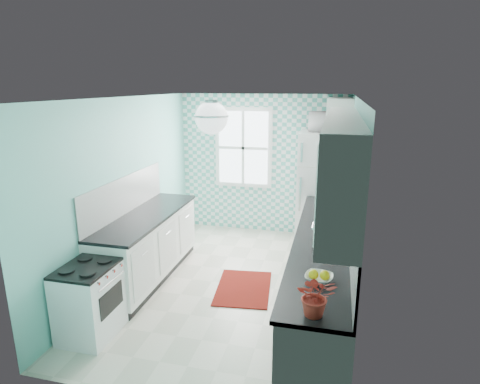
% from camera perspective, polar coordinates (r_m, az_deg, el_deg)
% --- Properties ---
extents(floor, '(3.00, 4.40, 0.02)m').
position_cam_1_polar(floor, '(5.66, -1.12, -13.03)').
color(floor, beige).
rests_on(floor, ground).
extents(ceiling, '(3.00, 4.40, 0.02)m').
position_cam_1_polar(ceiling, '(5.00, -1.27, 13.38)').
color(ceiling, white).
rests_on(ceiling, wall_back).
extents(wall_back, '(3.00, 0.02, 2.50)m').
position_cam_1_polar(wall_back, '(7.29, 3.26, 3.92)').
color(wall_back, '#73CBBD').
rests_on(wall_back, floor).
extents(wall_front, '(3.00, 0.02, 2.50)m').
position_cam_1_polar(wall_front, '(3.24, -11.42, -11.03)').
color(wall_front, '#73CBBD').
rests_on(wall_front, floor).
extents(wall_left, '(0.02, 4.40, 2.50)m').
position_cam_1_polar(wall_left, '(5.75, -15.89, 0.32)').
color(wall_left, '#73CBBD').
rests_on(wall_left, floor).
extents(wall_right, '(0.02, 4.40, 2.50)m').
position_cam_1_polar(wall_right, '(5.03, 15.68, -1.74)').
color(wall_right, '#73CBBD').
rests_on(wall_right, floor).
extents(accent_wall, '(3.00, 0.01, 2.50)m').
position_cam_1_polar(accent_wall, '(7.27, 3.23, 3.89)').
color(accent_wall, '#4FAFA0').
rests_on(accent_wall, wall_back).
extents(window, '(1.04, 0.05, 1.44)m').
position_cam_1_polar(window, '(7.26, 0.49, 6.30)').
color(window, white).
rests_on(window, wall_back).
extents(backsplash_right, '(0.02, 3.60, 0.51)m').
position_cam_1_polar(backsplash_right, '(4.67, 15.50, -3.76)').
color(backsplash_right, white).
rests_on(backsplash_right, wall_right).
extents(backsplash_left, '(0.02, 2.15, 0.51)m').
position_cam_1_polar(backsplash_left, '(5.69, -16.03, -0.41)').
color(backsplash_left, white).
rests_on(backsplash_left, wall_left).
extents(upper_cabinets_right, '(0.33, 3.20, 0.90)m').
position_cam_1_polar(upper_cabinets_right, '(4.29, 14.17, 4.46)').
color(upper_cabinets_right, white).
rests_on(upper_cabinets_right, wall_right).
extents(upper_cabinet_fridge, '(0.40, 0.74, 0.40)m').
position_cam_1_polar(upper_cabinet_fridge, '(6.67, 14.04, 11.14)').
color(upper_cabinet_fridge, white).
rests_on(upper_cabinet_fridge, wall_right).
extents(ceiling_light, '(0.34, 0.34, 0.35)m').
position_cam_1_polar(ceiling_light, '(4.24, -4.08, 10.52)').
color(ceiling_light, silver).
rests_on(ceiling_light, ceiling).
extents(base_cabinets_right, '(0.60, 3.60, 0.90)m').
position_cam_1_polar(base_cabinets_right, '(4.95, 11.48, -11.75)').
color(base_cabinets_right, white).
rests_on(base_cabinets_right, floor).
extents(countertop_right, '(0.63, 3.60, 0.04)m').
position_cam_1_polar(countertop_right, '(4.76, 11.60, -6.67)').
color(countertop_right, black).
rests_on(countertop_right, base_cabinets_right).
extents(base_cabinets_left, '(0.60, 2.15, 0.90)m').
position_cam_1_polar(base_cabinets_left, '(5.80, -12.99, -7.71)').
color(base_cabinets_left, white).
rests_on(base_cabinets_left, floor).
extents(countertop_left, '(0.63, 2.15, 0.04)m').
position_cam_1_polar(countertop_left, '(5.63, -13.13, -3.31)').
color(countertop_left, black).
rests_on(countertop_left, base_cabinets_left).
extents(fridge, '(0.84, 0.83, 1.92)m').
position_cam_1_polar(fridge, '(6.85, 11.77, 0.42)').
color(fridge, white).
rests_on(fridge, floor).
extents(stove, '(0.53, 0.66, 0.79)m').
position_cam_1_polar(stove, '(4.75, -20.57, -14.15)').
color(stove, white).
rests_on(stove, floor).
extents(sink, '(0.46, 0.39, 0.53)m').
position_cam_1_polar(sink, '(5.68, 12.22, -2.97)').
color(sink, silver).
rests_on(sink, countertop_right).
extents(rug, '(0.81, 1.08, 0.02)m').
position_cam_1_polar(rug, '(5.54, 0.50, -13.49)').
color(rug, '#6C0307').
rests_on(rug, floor).
extents(dish_towel, '(0.12, 0.25, 0.40)m').
position_cam_1_polar(dish_towel, '(5.93, 8.93, -6.66)').
color(dish_towel, '#67AF99').
rests_on(dish_towel, base_cabinets_right).
extents(fruit_bowl, '(0.29, 0.29, 0.06)m').
position_cam_1_polar(fruit_bowl, '(3.76, 11.16, -11.90)').
color(fruit_bowl, white).
rests_on(fruit_bowl, countertop_right).
extents(potted_plant, '(0.33, 0.30, 0.33)m').
position_cam_1_polar(potted_plant, '(3.19, 10.77, -14.28)').
color(potted_plant, '#C40A05').
rests_on(potted_plant, countertop_right).
extents(soap_bottle, '(0.12, 0.12, 0.20)m').
position_cam_1_polar(soap_bottle, '(5.94, 12.81, -1.10)').
color(soap_bottle, '#8FA9B0').
rests_on(soap_bottle, countertop_right).
extents(microwave, '(0.57, 0.40, 0.31)m').
position_cam_1_polar(microwave, '(6.66, 12.29, 9.74)').
color(microwave, white).
rests_on(microwave, fridge).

